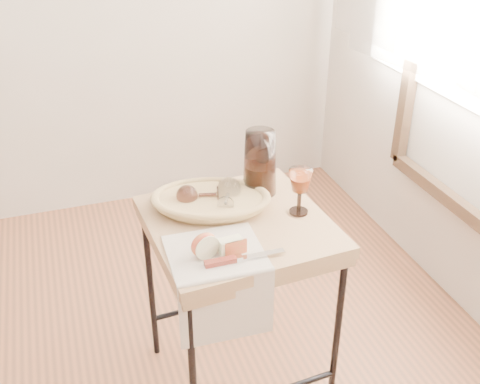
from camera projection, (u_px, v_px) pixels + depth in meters
name	position (u px, v px, depth m)	size (l,w,h in m)	color
side_table	(238.00, 306.00, 2.11)	(0.58, 0.58, 0.74)	#896141
tea_towel	(215.00, 252.00, 1.77)	(0.29, 0.26, 0.01)	silver
bread_basket	(211.00, 202.00, 1.99)	(0.36, 0.25, 0.05)	#AB8B46
goblet_lying_a	(200.00, 195.00, 1.98)	(0.12, 0.07, 0.07)	brown
goblet_lying_b	(228.00, 195.00, 1.97)	(0.13, 0.08, 0.08)	white
pitcher	(260.00, 162.00, 2.04)	(0.16, 0.24, 0.28)	black
wine_goblet	(300.00, 191.00, 1.93)	(0.08, 0.08, 0.17)	white
apple_half	(204.00, 245.00, 1.73)	(0.09, 0.04, 0.08)	red
apple_wedge	(230.00, 246.00, 1.75)	(0.07, 0.04, 0.05)	#F9F5C5
table_knife	(242.00, 257.00, 1.72)	(0.25, 0.03, 0.02)	silver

